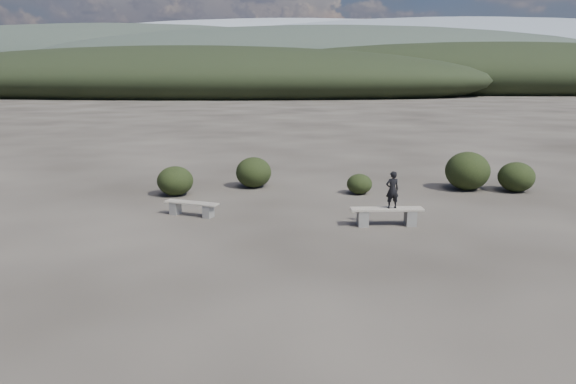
{
  "coord_description": "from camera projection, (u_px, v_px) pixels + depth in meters",
  "views": [
    {
      "loc": [
        0.26,
        -10.89,
        4.2
      ],
      "look_at": [
        -0.6,
        3.5,
        1.1
      ],
      "focal_mm": 35.0,
      "sensor_mm": 36.0,
      "label": 1
    }
  ],
  "objects": [
    {
      "name": "shrub_b",
      "position": [
        254.0,
        172.0,
        20.69
      ],
      "size": [
        1.31,
        1.31,
        1.12
      ],
      "primitive_type": "ellipsoid",
      "color": "black",
      "rests_on": "ground"
    },
    {
      "name": "shrub_c",
      "position": [
        359.0,
        184.0,
        19.6
      ],
      "size": [
        0.89,
        0.89,
        0.71
      ],
      "primitive_type": "ellipsoid",
      "color": "black",
      "rests_on": "ground"
    },
    {
      "name": "seated_person",
      "position": [
        392.0,
        190.0,
        15.41
      ],
      "size": [
        0.43,
        0.34,
        1.03
      ],
      "primitive_type": "imported",
      "rotation": [
        0.0,
        0.0,
        3.4
      ],
      "color": "black",
      "rests_on": "bench_right"
    },
    {
      "name": "shrub_a",
      "position": [
        175.0,
        181.0,
        19.35
      ],
      "size": [
        1.24,
        1.24,
        1.02
      ],
      "primitive_type": "ellipsoid",
      "color": "black",
      "rests_on": "ground"
    },
    {
      "name": "shrub_e",
      "position": [
        516.0,
        177.0,
        19.95
      ],
      "size": [
        1.27,
        1.27,
        1.06
      ],
      "primitive_type": "ellipsoid",
      "color": "black",
      "rests_on": "ground"
    },
    {
      "name": "bench_left",
      "position": [
        192.0,
        207.0,
        16.63
      ],
      "size": [
        1.71,
        0.83,
        0.42
      ],
      "rotation": [
        0.0,
        0.0,
        -0.3
      ],
      "color": "slate",
      "rests_on": "ground"
    },
    {
      "name": "mountain_ridges",
      "position": [
        309.0,
        60.0,
        340.59
      ],
      "size": [
        500.0,
        400.0,
        56.0
      ],
      "color": "black",
      "rests_on": "ground"
    },
    {
      "name": "shrub_d",
      "position": [
        468.0,
        171.0,
        20.23
      ],
      "size": [
        1.58,
        1.58,
        1.38
      ],
      "primitive_type": "ellipsoid",
      "color": "black",
      "rests_on": "ground"
    },
    {
      "name": "bench_right",
      "position": [
        387.0,
        215.0,
        15.56
      ],
      "size": [
        2.04,
        0.63,
        0.5
      ],
      "rotation": [
        0.0,
        0.0,
        0.1
      ],
      "color": "slate",
      "rests_on": "ground"
    },
    {
      "name": "ground",
      "position": [
        307.0,
        280.0,
        11.52
      ],
      "size": [
        1200.0,
        1200.0,
        0.0
      ],
      "primitive_type": "plane",
      "color": "#292420",
      "rests_on": "ground"
    }
  ]
}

